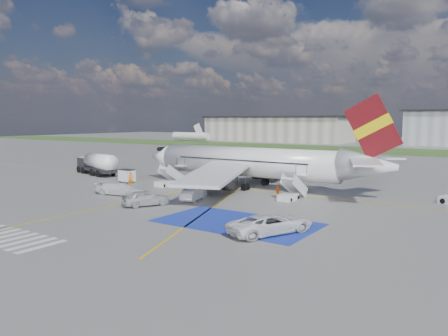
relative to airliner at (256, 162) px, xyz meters
The scene contains 20 objects.
ground 14.48m from the airliner, 96.14° to the right, with size 400.00×400.00×0.00m, color #60605E.
grass_strip 81.08m from the airliner, 91.06° to the left, with size 400.00×30.00×0.01m, color #2D4C1E.
taxiway_line_main 4.21m from the airliner, 126.97° to the right, with size 120.00×0.20×0.01m, color gold.
taxiway_line_cross 25.10m from the airliner, 105.17° to the right, with size 0.20×60.00×0.01m, color gold.
taxiway_line_diag 4.21m from the airliner, 126.97° to the right, with size 0.20×60.00×0.01m, color gold.
staging_box 20.19m from the airliner, 64.74° to the right, with size 14.00×8.00×0.01m, color #192E9A.
crosswalk 32.35m from the airliner, 95.90° to the right, with size 9.00×4.00×0.01m.
terminal_west 129.04m from the airliner, 115.97° to the left, with size 60.00×22.00×10.00m, color gray.
airliner is the anchor object (origin of this frame).
airstairs_fwd 12.52m from the airliner, 154.30° to the right, with size 1.90×5.20×3.60m.
airstairs_aft 9.59m from the airliner, 35.25° to the right, with size 1.90×5.20×3.60m.
fuel_tanker 28.67m from the airliner, behind, with size 10.63×5.35×3.51m.
gpu_cart 19.04m from the airliner, 161.25° to the right, with size 2.33×1.56×1.89m.
car_silver_a 17.56m from the airliner, 101.53° to the right, with size 1.97×4.89×1.67m, color #A5A8AC.
car_silver_b 12.05m from the airliner, 96.32° to the right, with size 1.53×4.38×1.44m, color silver.
van_white_a 23.48m from the airliner, 56.98° to the right, with size 2.61×5.66×2.12m, color silver.
van_white_b 17.69m from the airliner, 127.41° to the right, with size 2.01×4.94×1.93m, color silver.
crew_fwd 17.12m from the airliner, 150.76° to the right, with size 0.70×0.46×1.92m, color orange.
crew_nose 13.56m from the airliner, behind, with size 0.79×0.61×1.62m, color orange.
crew_aft 8.38m from the airliner, 41.40° to the right, with size 0.97×0.40×1.65m, color #F9610D.
Camera 1 is at (30.15, -35.75, 9.02)m, focal length 35.00 mm.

